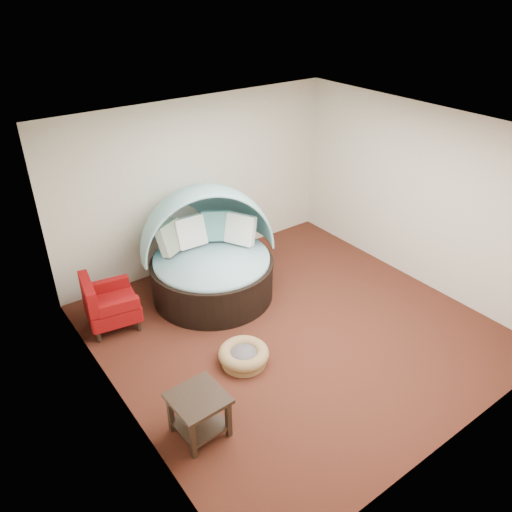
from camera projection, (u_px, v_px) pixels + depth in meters
floor at (292, 329)px, 7.12m from camera, size 5.00×5.00×0.00m
wall_back at (197, 184)px, 8.16m from camera, size 5.00×0.00×5.00m
wall_front at (469, 345)px, 4.67m from camera, size 5.00×0.00×5.00m
wall_left at (111, 311)px, 5.13m from camera, size 0.00×5.00×5.00m
wall_right at (420, 197)px, 7.70m from camera, size 0.00×5.00×5.00m
ceiling at (301, 135)px, 5.72m from camera, size 5.00×5.00×0.00m
canopy_daybed at (209, 247)px, 7.56m from camera, size 2.40×2.36×1.73m
pet_basket at (244, 355)px, 6.45m from camera, size 0.68×0.68×0.23m
red_armchair at (108, 304)px, 6.99m from camera, size 0.81×0.81×0.82m
side_table at (199, 410)px, 5.35m from camera, size 0.58×0.58×0.54m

